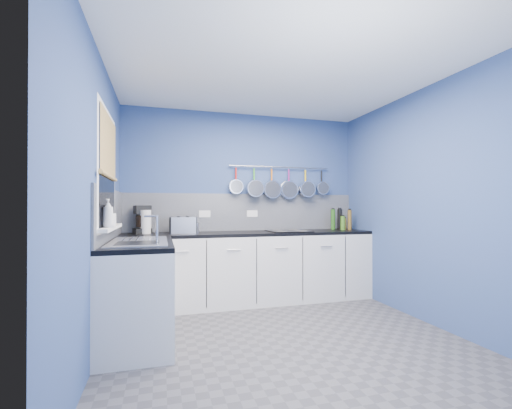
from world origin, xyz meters
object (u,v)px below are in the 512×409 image
paper_towel (146,222)px  canister (195,228)px  soap_bottle_b (110,217)px  coffee_maker (142,219)px  soap_bottle_a (108,213)px  toaster (183,225)px  hob (289,231)px

paper_towel → canister: (0.59, 0.00, -0.08)m
paper_towel → soap_bottle_b: bearing=-102.3°
coffee_maker → canister: bearing=-21.4°
soap_bottle_a → toaster: size_ratio=0.78×
soap_bottle_a → paper_towel: size_ratio=0.84×
soap_bottle_b → canister: soap_bottle_b is taller
soap_bottle_a → coffee_maker: bearing=81.1°
paper_towel → soap_bottle_a: bearing=-101.3°
soap_bottle_a → toaster: bearing=60.0°
canister → hob: bearing=-6.4°
soap_bottle_a → soap_bottle_b: bearing=90.0°
canister → hob: canister is taller
soap_bottle_b → coffee_maker: coffee_maker is taller
canister → hob: size_ratio=0.24×
coffee_maker → canister: 0.65m
paper_towel → canister: 0.60m
paper_towel → canister: paper_towel is taller
toaster → canister: bearing=20.6°
canister → hob: (1.20, -0.13, -0.06)m
toaster → canister: size_ratio=2.49×
soap_bottle_a → canister: bearing=55.8°
toaster → coffee_maker: bearing=167.1°
soap_bottle_b → paper_towel: size_ratio=0.60×
coffee_maker → paper_towel: bearing=-69.7°
hob → toaster: bearing=176.7°
toaster → paper_towel: bearing=173.2°
soap_bottle_a → paper_towel: soap_bottle_a is taller
soap_bottle_a → coffee_maker: 1.31m
canister → hob: 1.21m
soap_bottle_a → hob: 2.33m
toaster → hob: (1.36, -0.08, -0.09)m
toaster → canister: (0.16, 0.06, -0.04)m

